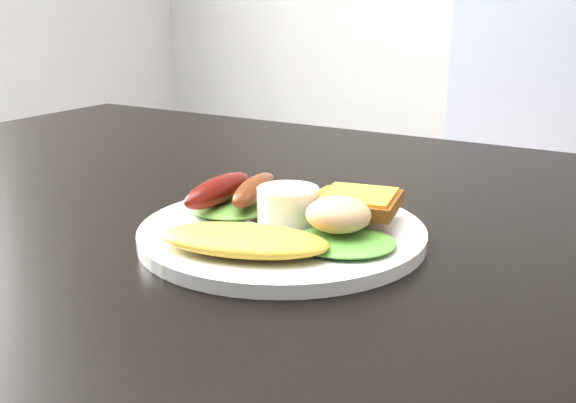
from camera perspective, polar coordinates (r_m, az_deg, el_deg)
dining_table at (r=0.73m, az=-4.03°, el=-0.98°), size 1.20×0.80×0.04m
dining_chair at (r=1.75m, az=18.48°, el=-0.65°), size 0.57×0.57×0.06m
person at (r=1.31m, az=21.23°, el=8.56°), size 0.67×0.58×1.58m
plate at (r=0.59m, az=-0.50°, el=-2.67°), size 0.25×0.25×0.01m
lettuce_left at (r=0.62m, az=-4.93°, el=-0.57°), size 0.09×0.08×0.01m
lettuce_right at (r=0.54m, az=4.74°, el=-3.40°), size 0.10×0.10×0.01m
omelette at (r=0.53m, az=-3.76°, el=-3.27°), size 0.15×0.10×0.02m
sausage_a at (r=0.62m, az=-5.89°, el=0.96°), size 0.03×0.10×0.03m
sausage_b at (r=0.62m, az=-2.87°, el=1.01°), size 0.04×0.10×0.02m
ramekin at (r=0.59m, az=-0.01°, el=-0.32°), size 0.06×0.06×0.03m
toast_a at (r=0.62m, az=4.69°, el=-0.42°), size 0.07×0.07×0.01m
toast_b at (r=0.59m, az=6.01°, el=-0.08°), size 0.08×0.08×0.01m
potato_salad at (r=0.54m, az=4.28°, el=-1.11°), size 0.07×0.07×0.03m
fork at (r=0.60m, az=-3.20°, el=-1.56°), size 0.15×0.05×0.00m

